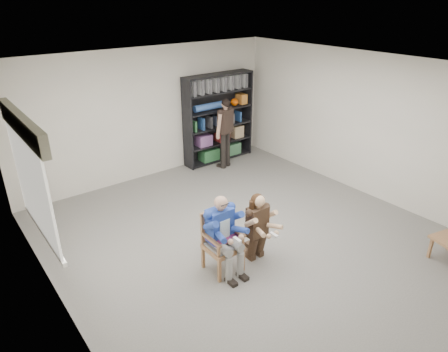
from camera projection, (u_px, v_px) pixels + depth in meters
room_shell at (258, 165)px, 6.06m from camera, size 6.00×7.00×2.80m
floor at (255, 242)px, 6.64m from camera, size 6.00×7.00×0.01m
window_left at (33, 180)px, 5.04m from camera, size 0.16×2.00×1.75m
armchair at (223, 243)px, 5.81m from camera, size 0.55×0.53×0.94m
seated_man at (223, 234)px, 5.75m from camera, size 0.54×0.74×1.22m
kneeling_woman at (258, 228)px, 6.00m from camera, size 0.48×0.76×1.12m
bookshelf at (219, 118)px, 9.50m from camera, size 1.80×0.38×2.10m
standing_man at (225, 134)px, 9.17m from camera, size 0.57×0.42×1.64m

